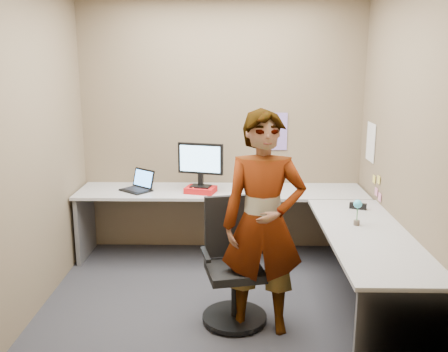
{
  "coord_description": "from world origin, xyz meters",
  "views": [
    {
      "loc": [
        0.12,
        -4.02,
        2.04
      ],
      "look_at": [
        0.04,
        0.25,
        1.05
      ],
      "focal_mm": 40.0,
      "sensor_mm": 36.0,
      "label": 1
    }
  ],
  "objects_px": {
    "monitor": "(200,161)",
    "person": "(263,224)",
    "desk": "(267,221)",
    "office_chair": "(233,272)"
  },
  "relations": [
    {
      "from": "office_chair",
      "to": "person",
      "type": "relative_size",
      "value": 0.57
    },
    {
      "from": "desk",
      "to": "office_chair",
      "type": "bearing_deg",
      "value": -113.42
    },
    {
      "from": "desk",
      "to": "monitor",
      "type": "height_order",
      "value": "monitor"
    },
    {
      "from": "monitor",
      "to": "office_chair",
      "type": "xyz_separation_m",
      "value": [
        0.33,
        -1.22,
        -0.65
      ]
    },
    {
      "from": "monitor",
      "to": "person",
      "type": "distance_m",
      "value": 1.49
    },
    {
      "from": "person",
      "to": "office_chair",
      "type": "bearing_deg",
      "value": 150.07
    },
    {
      "from": "monitor",
      "to": "desk",
      "type": "bearing_deg",
      "value": -23.37
    },
    {
      "from": "person",
      "to": "monitor",
      "type": "bearing_deg",
      "value": 114.19
    },
    {
      "from": "desk",
      "to": "office_chair",
      "type": "height_order",
      "value": "office_chair"
    },
    {
      "from": "monitor",
      "to": "person",
      "type": "relative_size",
      "value": 0.27
    }
  ]
}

